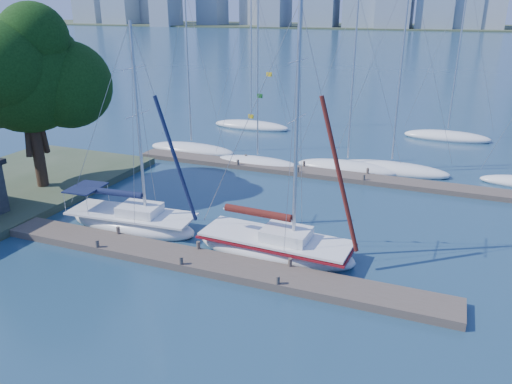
% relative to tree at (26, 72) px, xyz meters
% --- Properties ---
extents(ground, '(700.00, 700.00, 0.00)m').
position_rel_tree_xyz_m(ground, '(14.46, -5.30, -8.30)').
color(ground, '#17324B').
rests_on(ground, ground).
extents(near_dock, '(26.00, 2.00, 0.40)m').
position_rel_tree_xyz_m(near_dock, '(14.46, -5.30, -8.10)').
color(near_dock, brown).
rests_on(near_dock, ground).
extents(far_dock, '(30.00, 1.80, 0.36)m').
position_rel_tree_xyz_m(far_dock, '(16.46, 10.70, -8.12)').
color(far_dock, brown).
rests_on(far_dock, ground).
extents(far_shore, '(800.00, 100.00, 1.50)m').
position_rel_tree_xyz_m(far_shore, '(14.46, 314.70, -8.30)').
color(far_shore, '#38472D').
rests_on(far_shore, ground).
extents(tree, '(9.95, 9.04, 12.57)m').
position_rel_tree_xyz_m(tree, '(0.00, 0.00, 0.00)').
color(tree, black).
rests_on(tree, ground).
extents(sailboat_navy, '(8.34, 3.27, 12.15)m').
position_rel_tree_xyz_m(sailboat_navy, '(9.21, -2.74, -7.36)').
color(sailboat_navy, white).
rests_on(sailboat_navy, ground).
extents(sailboat_maroon, '(8.62, 3.18, 13.07)m').
position_rel_tree_xyz_m(sailboat_maroon, '(18.15, -2.79, -7.30)').
color(sailboat_maroon, white).
rests_on(sailboat_maroon, ground).
extents(bg_boat_0, '(8.53, 4.99, 14.06)m').
position_rel_tree_xyz_m(bg_boat_0, '(4.61, 12.98, -8.02)').
color(bg_boat_0, white).
rests_on(bg_boat_0, ground).
extents(bg_boat_1, '(7.42, 2.62, 13.26)m').
position_rel_tree_xyz_m(bg_boat_1, '(11.53, 11.46, -8.05)').
color(bg_boat_1, white).
rests_on(bg_boat_1, ground).
extents(bg_boat_2, '(8.28, 3.20, 13.47)m').
position_rel_tree_xyz_m(bg_boat_2, '(18.65, 12.75, -8.03)').
color(bg_boat_2, white).
rests_on(bg_boat_2, ground).
extents(bg_boat_3, '(9.11, 3.71, 15.33)m').
position_rel_tree_xyz_m(bg_boat_3, '(21.96, 13.61, -8.01)').
color(bg_boat_3, white).
rests_on(bg_boat_3, ground).
extents(bg_boat_6, '(8.67, 3.47, 15.00)m').
position_rel_tree_xyz_m(bg_boat_6, '(6.01, 23.64, -8.01)').
color(bg_boat_6, white).
rests_on(bg_boat_6, ground).
extents(bg_boat_7, '(8.18, 2.69, 15.50)m').
position_rel_tree_xyz_m(bg_boat_7, '(25.67, 26.25, -8.00)').
color(bg_boat_7, white).
rests_on(bg_boat_7, ground).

